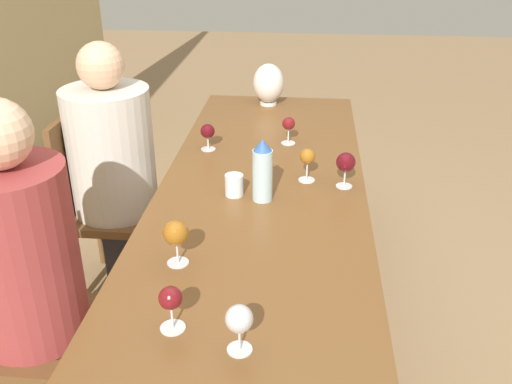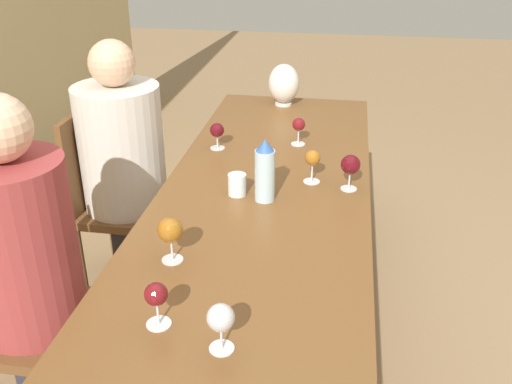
{
  "view_description": "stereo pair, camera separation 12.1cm",
  "coord_description": "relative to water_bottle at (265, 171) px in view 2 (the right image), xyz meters",
  "views": [
    {
      "loc": [
        -2.03,
        -0.18,
        1.75
      ],
      "look_at": [
        -0.19,
        0.0,
        0.82
      ],
      "focal_mm": 40.0,
      "sensor_mm": 36.0,
      "label": 1
    },
    {
      "loc": [
        -2.02,
        -0.3,
        1.75
      ],
      "look_at": [
        -0.19,
        0.0,
        0.82
      ],
      "focal_mm": 40.0,
      "sensor_mm": 36.0,
      "label": 2
    }
  ],
  "objects": [
    {
      "name": "chair_near",
      "position": [
        -0.52,
        0.8,
        -0.36
      ],
      "size": [
        0.44,
        0.44,
        0.91
      ],
      "color": "brown",
      "rests_on": "ground_plane"
    },
    {
      "name": "ground_plane",
      "position": [
        0.05,
        0.01,
        -0.85
      ],
      "size": [
        14.0,
        14.0,
        0.0
      ],
      "primitive_type": "plane",
      "color": "#937551"
    },
    {
      "name": "wine_glass_3",
      "position": [
        -0.79,
        0.18,
        -0.03
      ],
      "size": [
        0.07,
        0.07,
        0.13
      ],
      "color": "silver",
      "rests_on": "dining_table"
    },
    {
      "name": "person_far",
      "position": [
        0.37,
        0.72,
        -0.19
      ],
      "size": [
        0.39,
        0.39,
        1.25
      ],
      "color": "#2D2D38",
      "rests_on": "ground_plane"
    },
    {
      "name": "water_tumbler",
      "position": [
        0.03,
        0.11,
        -0.08
      ],
      "size": [
        0.07,
        0.07,
        0.09
      ],
      "color": "silver",
      "rests_on": "dining_table"
    },
    {
      "name": "dining_table",
      "position": [
        0.05,
        0.01,
        -0.19
      ],
      "size": [
        2.6,
        0.85,
        0.72
      ],
      "color": "brown",
      "rests_on": "ground_plane"
    },
    {
      "name": "wine_glass_1",
      "position": [
        0.6,
        -0.07,
        -0.03
      ],
      "size": [
        0.07,
        0.07,
        0.13
      ],
      "color": "silver",
      "rests_on": "dining_table"
    },
    {
      "name": "wine_glass_2",
      "position": [
        -0.85,
        -0.01,
        -0.02
      ],
      "size": [
        0.07,
        0.07,
        0.14
      ],
      "color": "silver",
      "rests_on": "dining_table"
    },
    {
      "name": "person_near",
      "position": [
        -0.52,
        0.72,
        -0.17
      ],
      "size": [
        0.36,
        0.36,
        1.27
      ],
      "color": "#2D2D38",
      "rests_on": "ground_plane"
    },
    {
      "name": "wine_glass_6",
      "position": [
        0.19,
        -0.17,
        -0.02
      ],
      "size": [
        0.07,
        0.07,
        0.14
      ],
      "color": "silver",
      "rests_on": "dining_table"
    },
    {
      "name": "wine_glass_4",
      "position": [
        -0.47,
        0.23,
        -0.01
      ],
      "size": [
        0.08,
        0.08,
        0.15
      ],
      "color": "silver",
      "rests_on": "dining_table"
    },
    {
      "name": "wine_glass_5",
      "position": [
        0.49,
        0.3,
        -0.04
      ],
      "size": [
        0.07,
        0.07,
        0.13
      ],
      "color": "silver",
      "rests_on": "dining_table"
    },
    {
      "name": "vase",
      "position": [
        1.2,
        0.07,
        0.0
      ],
      "size": [
        0.18,
        0.18,
        0.24
      ],
      "color": "silver",
      "rests_on": "dining_table"
    },
    {
      "name": "chair_far",
      "position": [
        0.37,
        0.8,
        -0.36
      ],
      "size": [
        0.44,
        0.44,
        0.91
      ],
      "color": "brown",
      "rests_on": "ground_plane"
    },
    {
      "name": "water_bottle",
      "position": [
        0.0,
        0.0,
        0.0
      ],
      "size": [
        0.08,
        0.08,
        0.25
      ],
      "color": "#ADCCD6",
      "rests_on": "dining_table"
    },
    {
      "name": "wine_glass_0",
      "position": [
        0.15,
        -0.32,
        -0.02
      ],
      "size": [
        0.08,
        0.08,
        0.15
      ],
      "color": "silver",
      "rests_on": "dining_table"
    }
  ]
}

